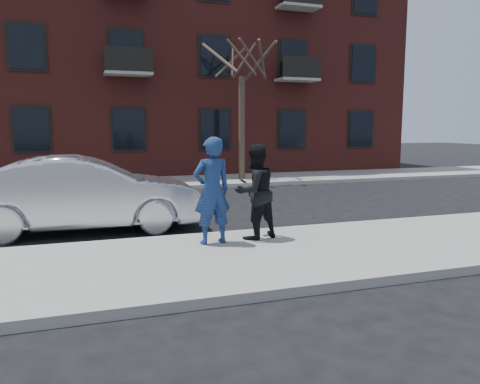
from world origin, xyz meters
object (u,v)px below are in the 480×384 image
object	(u,v)px
silver_sedan	(85,194)
street_tree	(242,47)
man_peacoat	(255,192)
man_hoodie	(212,191)

from	to	relation	value
silver_sedan	street_tree	bearing A→B (deg)	-37.12
man_peacoat	street_tree	bearing A→B (deg)	-124.21
silver_sedan	man_peacoat	xyz separation A→B (m)	(3.09, -2.39, 0.23)
street_tree	man_hoodie	distance (m)	11.93
silver_sedan	man_peacoat	world-z (taller)	man_peacoat
man_hoodie	man_peacoat	bearing A→B (deg)	179.66
street_tree	silver_sedan	distance (m)	11.09
silver_sedan	man_peacoat	size ratio (longest dim) A/B	2.77
silver_sedan	man_peacoat	bearing A→B (deg)	-125.73
man_hoodie	man_peacoat	distance (m)	0.90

